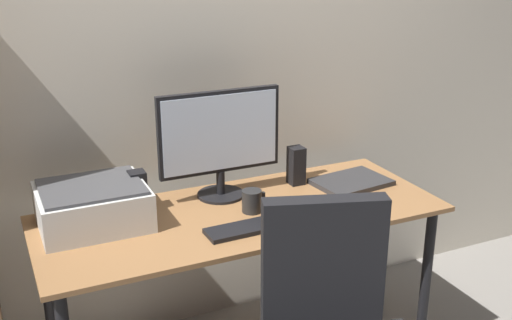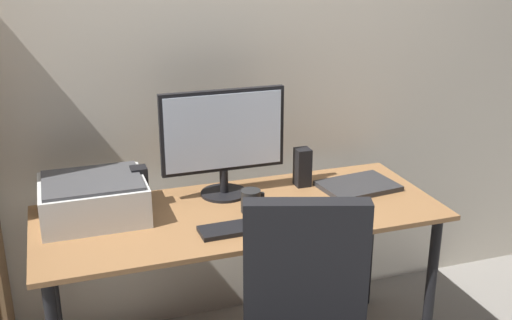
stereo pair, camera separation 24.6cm
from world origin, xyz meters
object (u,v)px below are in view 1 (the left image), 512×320
object	(u,v)px
speaker_left	(138,192)
laptop	(351,182)
keyboard	(244,229)
printer	(93,205)
desk	(242,231)
coffee_mug	(252,201)
speaker_right	(296,166)
monitor	(220,138)
mouse	(288,216)

from	to	relation	value
speaker_left	laptop	bearing A→B (deg)	-6.84
keyboard	speaker_left	distance (m)	0.47
keyboard	printer	bearing A→B (deg)	148.23
desk	speaker_left	bearing A→B (deg)	154.91
coffee_mug	laptop	world-z (taller)	coffee_mug
laptop	speaker_right	bearing A→B (deg)	146.09
monitor	desk	bearing A→B (deg)	-85.06
mouse	coffee_mug	world-z (taller)	coffee_mug
monitor	coffee_mug	world-z (taller)	monitor
keyboard	printer	xyz separation A→B (m)	(-0.50, 0.29, 0.07)
speaker_right	monitor	bearing A→B (deg)	178.73
monitor	coffee_mug	xyz separation A→B (m)	(0.05, -0.20, -0.21)
desk	coffee_mug	world-z (taller)	coffee_mug
mouse	laptop	bearing A→B (deg)	41.32
desk	mouse	size ratio (longest dim) A/B	16.88
keyboard	speaker_left	world-z (taller)	speaker_left
monitor	mouse	bearing A→B (deg)	-66.12
mouse	speaker_left	xyz separation A→B (m)	(-0.50, 0.32, 0.07)
laptop	speaker_right	world-z (taller)	speaker_right
desk	keyboard	world-z (taller)	keyboard
mouse	laptop	world-z (taller)	mouse
monitor	keyboard	xyz separation A→B (m)	(-0.05, -0.35, -0.25)
monitor	mouse	distance (m)	0.44
coffee_mug	speaker_right	size ratio (longest dim) A/B	0.56
coffee_mug	printer	size ratio (longest dim) A/B	0.24
speaker_left	printer	world-z (taller)	speaker_left
mouse	laptop	size ratio (longest dim) A/B	0.30
keyboard	laptop	xyz separation A→B (m)	(0.62, 0.23, 0.00)
coffee_mug	speaker_left	distance (m)	0.45
monitor	coffee_mug	bearing A→B (deg)	-74.87
laptop	desk	bearing A→B (deg)	179.52
speaker_right	printer	size ratio (longest dim) A/B	0.43
laptop	speaker_right	size ratio (longest dim) A/B	1.88
mouse	printer	size ratio (longest dim) A/B	0.24
keyboard	speaker_right	xyz separation A→B (m)	(0.40, 0.34, 0.08)
monitor	keyboard	distance (m)	0.43
monitor	laptop	bearing A→B (deg)	-11.75
laptop	printer	size ratio (longest dim) A/B	0.80
coffee_mug	printer	world-z (taller)	printer
keyboard	coffee_mug	xyz separation A→B (m)	(0.10, 0.15, 0.04)
laptop	printer	world-z (taller)	printer
desk	coffee_mug	distance (m)	0.14
keyboard	coffee_mug	distance (m)	0.18
keyboard	monitor	bearing A→B (deg)	80.85
printer	speaker_left	bearing A→B (deg)	14.96
monitor	printer	world-z (taller)	monitor
desk	laptop	xyz separation A→B (m)	(0.56, 0.06, 0.10)
monitor	mouse	xyz separation A→B (m)	(0.15, -0.33, -0.24)
desk	speaker_left	world-z (taller)	speaker_left
speaker_right	laptop	bearing A→B (deg)	-27.06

